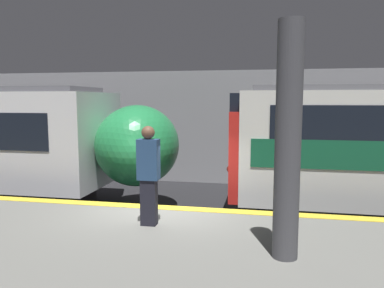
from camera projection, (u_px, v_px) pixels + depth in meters
The scene contains 5 objects.
ground_plane at pixel (161, 252), 8.23m from camera, with size 120.00×120.00×0.00m, color black.
platform at pixel (115, 286), 5.67m from camera, with size 40.00×5.12×1.06m.
station_rear_barrier at pixel (209, 127), 14.88m from camera, with size 50.00×0.15×4.46m.
support_pillar_near at pixel (288, 142), 5.25m from camera, with size 0.37×0.37×3.37m.
person_waiting at pixel (149, 173), 6.74m from camera, with size 0.38×0.24×1.82m.
Camera 1 is at (2.18, -7.61, 3.33)m, focal length 35.00 mm.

